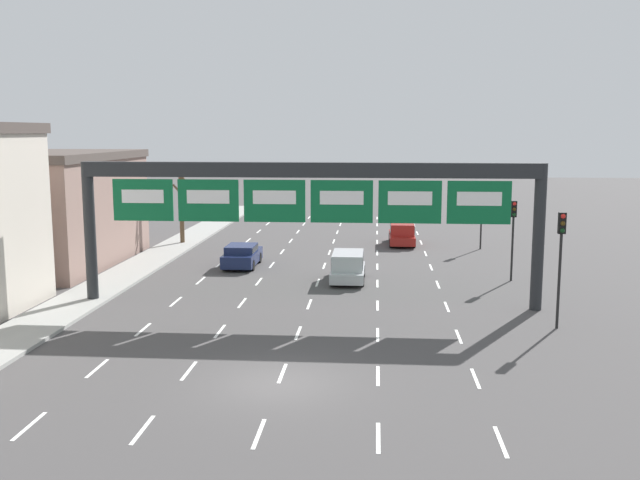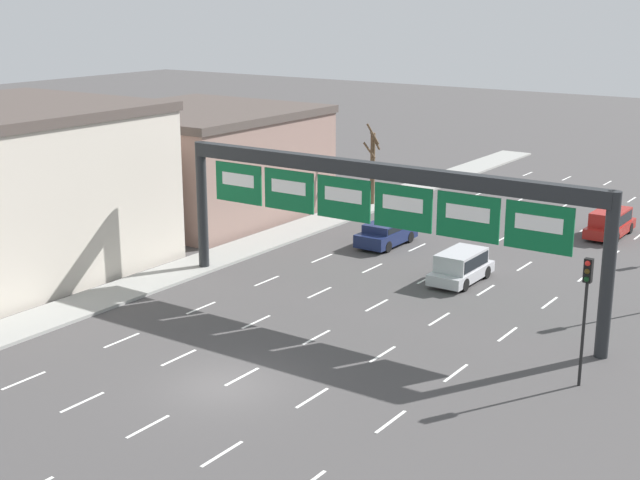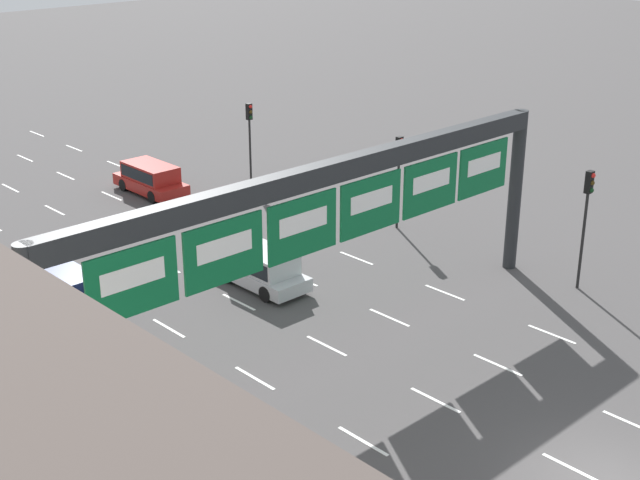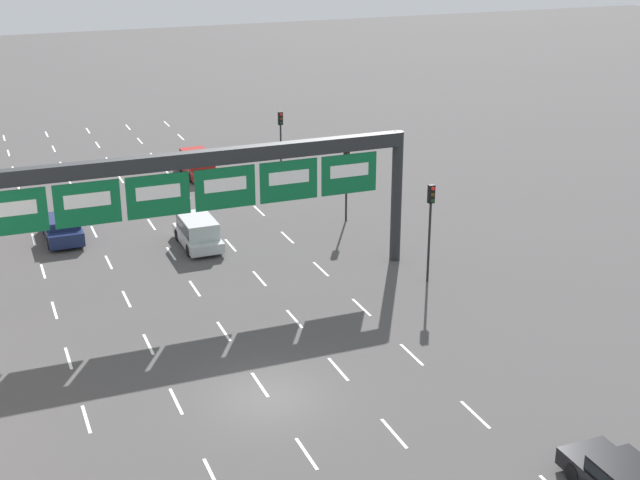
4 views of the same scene
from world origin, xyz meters
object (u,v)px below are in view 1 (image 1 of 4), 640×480
object	(u,v)px
car_navy	(242,255)
traffic_light_near_gantry	(561,247)
traffic_light_mid_block	(482,206)
tree_bare_second	(182,205)
traffic_light_far_end	(513,224)
sign_gantry	(309,193)
suv_red	(402,232)
suv_silver	(348,265)

from	to	relation	value
car_navy	traffic_light_near_gantry	world-z (taller)	traffic_light_near_gantry
traffic_light_mid_block	tree_bare_second	size ratio (longest dim) A/B	0.76
traffic_light_mid_block	traffic_light_far_end	size ratio (longest dim) A/B	0.96
sign_gantry	traffic_light_near_gantry	size ratio (longest dim) A/B	4.42
car_navy	traffic_light_mid_block	size ratio (longest dim) A/B	1.00
traffic_light_near_gantry	tree_bare_second	xyz separation A→B (m)	(-22.00, 21.12, -0.60)
sign_gantry	traffic_light_mid_block	bearing A→B (deg)	58.74
suv_red	traffic_light_far_end	xyz separation A→B (m)	(5.67, -12.56, 2.31)
suv_red	tree_bare_second	size ratio (longest dim) A/B	0.82
suv_silver	traffic_light_near_gantry	bearing A→B (deg)	-44.10
traffic_light_near_gantry	tree_bare_second	size ratio (longest dim) A/B	0.88
sign_gantry	traffic_light_far_end	bearing A→B (deg)	31.52
suv_red	traffic_light_far_end	size ratio (longest dim) A/B	1.04
car_navy	traffic_light_near_gantry	size ratio (longest dim) A/B	0.87
sign_gantry	traffic_light_far_end	world-z (taller)	sign_gantry
suv_red	traffic_light_mid_block	size ratio (longest dim) A/B	1.08
suv_silver	tree_bare_second	xyz separation A→B (m)	(-12.74, 12.15, 2.02)
car_navy	suv_silver	distance (m)	7.71
suv_silver	traffic_light_mid_block	distance (m)	14.91
sign_gantry	tree_bare_second	distance (m)	21.25
traffic_light_far_end	traffic_light_mid_block	bearing A→B (deg)	90.82
traffic_light_far_end	tree_bare_second	world-z (taller)	tree_bare_second
suv_red	tree_bare_second	bearing A→B (deg)	-175.70
suv_red	traffic_light_near_gantry	distance (m)	23.23
traffic_light_near_gantry	traffic_light_far_end	bearing A→B (deg)	90.74
car_navy	traffic_light_mid_block	xyz separation A→B (m)	(15.68, 7.90, 2.35)
car_navy	tree_bare_second	size ratio (longest dim) A/B	0.76
traffic_light_near_gantry	traffic_light_far_end	size ratio (longest dim) A/B	1.10
sign_gantry	suv_silver	xyz separation A→B (m)	(1.65, 5.80, -4.54)
suv_silver	suv_red	bearing A→B (deg)	75.48
traffic_light_far_end	tree_bare_second	xyz separation A→B (m)	(-21.87, 11.34, -0.29)
traffic_light_mid_block	tree_bare_second	distance (m)	21.72
traffic_light_far_end	suv_silver	bearing A→B (deg)	-174.95
car_navy	traffic_light_mid_block	distance (m)	17.72
sign_gantry	suv_red	xyz separation A→B (m)	(5.11, 19.17, -4.54)
tree_bare_second	traffic_light_far_end	bearing A→B (deg)	-27.41
suv_silver	traffic_light_far_end	size ratio (longest dim) A/B	0.95
tree_bare_second	suv_red	bearing A→B (deg)	4.30
sign_gantry	traffic_light_near_gantry	bearing A→B (deg)	-16.21
tree_bare_second	sign_gantry	bearing A→B (deg)	-58.29
suv_silver	traffic_light_mid_block	xyz separation A→B (m)	(8.98, 11.70, 2.19)
car_navy	suv_silver	bearing A→B (deg)	-29.55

